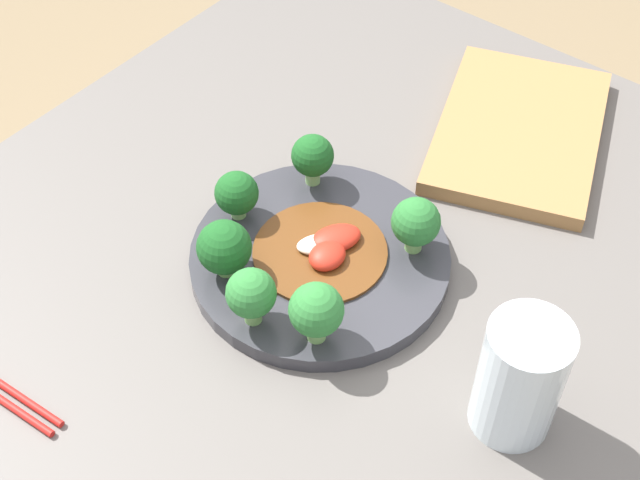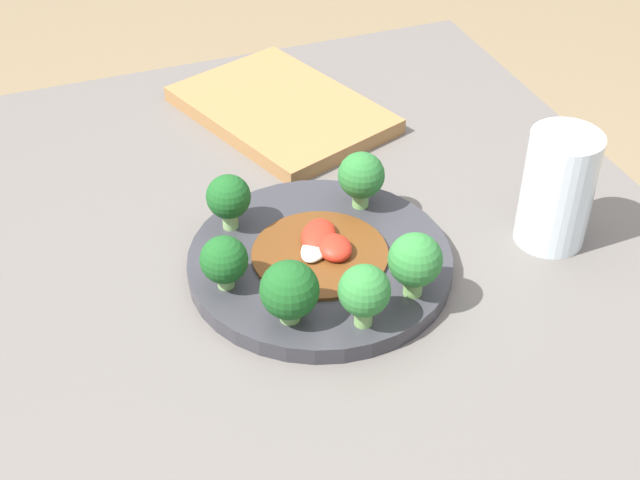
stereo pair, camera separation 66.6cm
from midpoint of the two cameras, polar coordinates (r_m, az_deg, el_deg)
plate at (r=0.87m, az=-18.05°, el=-12.67°), size 0.27×0.27×0.02m
broccoli_south at (r=0.85m, az=-25.57°, el=-12.81°), size 0.05×0.05×0.06m
broccoli_southeast at (r=0.79m, az=-22.45°, el=-15.71°), size 0.06×0.06×0.06m
broccoli_northeast at (r=0.77m, az=-13.29°, el=-14.06°), size 0.05×0.05×0.07m
broccoli_northwest at (r=0.88m, az=-14.48°, el=-6.45°), size 0.05×0.05×0.07m
broccoli_southwest at (r=0.90m, az=-23.76°, el=-7.90°), size 0.05×0.05×0.06m
broccoli_east at (r=0.76m, az=-17.68°, el=-16.38°), size 0.05×0.05×0.07m
stirfry_center at (r=0.86m, az=-18.05°, el=-11.75°), size 0.14×0.14×0.02m
drinking_glass at (r=0.82m, az=-1.00°, el=-8.00°), size 0.08×0.08×0.13m
cutting_board at (r=1.10m, az=-16.62°, el=0.17°), size 0.32×0.27×0.02m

